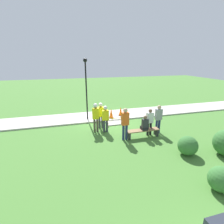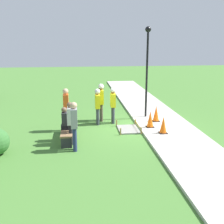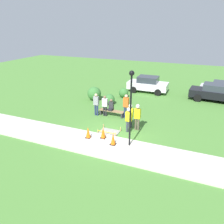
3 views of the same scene
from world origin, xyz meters
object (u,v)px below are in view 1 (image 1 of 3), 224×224
(traffic_cone_sidewalk_edge, at_px, (99,112))
(traffic_cone_near_patch, at_px, (121,111))
(bystander_in_white_shirt, at_px, (158,117))
(lamppost_near, at_px, (86,81))
(traffic_cone_far_patch, at_px, (111,113))
(bystander_in_gray_shirt, at_px, (150,121))
(park_bench, at_px, (143,132))
(person_seated_on_bench, at_px, (145,124))
(worker_supervisor, at_px, (96,115))
(bystander_in_orange_shirt, at_px, (125,122))
(worker_trainee, at_px, (105,117))
(worker_assistant, at_px, (101,113))

(traffic_cone_sidewalk_edge, bearing_deg, traffic_cone_near_patch, 174.28)
(bystander_in_white_shirt, xyz_separation_m, lamppost_near, (3.87, -3.51, 1.91))
(traffic_cone_near_patch, height_order, traffic_cone_far_patch, traffic_cone_far_patch)
(bystander_in_gray_shirt, bearing_deg, traffic_cone_sidewalk_edge, -59.82)
(traffic_cone_sidewalk_edge, bearing_deg, park_bench, 113.67)
(traffic_cone_far_patch, bearing_deg, person_seated_on_bench, 105.33)
(traffic_cone_far_patch, xyz_separation_m, worker_supervisor, (1.56, 2.04, 0.65))
(person_seated_on_bench, xyz_separation_m, bystander_in_orange_shirt, (1.21, 0.00, 0.26))
(traffic_cone_sidewalk_edge, xyz_separation_m, worker_trainee, (0.12, 2.76, 0.54))
(traffic_cone_near_patch, distance_m, lamppost_near, 3.63)
(traffic_cone_far_patch, height_order, bystander_in_orange_shirt, bystander_in_orange_shirt)
(traffic_cone_sidewalk_edge, height_order, bystander_in_gray_shirt, bystander_in_gray_shirt)
(traffic_cone_near_patch, relative_size, worker_trainee, 0.42)
(traffic_cone_sidewalk_edge, relative_size, worker_trainee, 0.44)
(worker_assistant, height_order, bystander_in_gray_shirt, worker_assistant)
(traffic_cone_sidewalk_edge, height_order, worker_trainee, worker_trainee)
(traffic_cone_sidewalk_edge, bearing_deg, worker_supervisor, 74.79)
(bystander_in_gray_shirt, bearing_deg, bystander_in_white_shirt, -166.89)
(park_bench, bearing_deg, traffic_cone_far_patch, -75.53)
(worker_trainee, relative_size, lamppost_near, 0.39)
(park_bench, bearing_deg, worker_trainee, -35.02)
(person_seated_on_bench, distance_m, bystander_in_gray_shirt, 0.48)
(traffic_cone_near_patch, distance_m, park_bench, 3.94)
(traffic_cone_far_patch, distance_m, lamppost_near, 3.05)
(worker_trainee, height_order, lamppost_near, lamppost_near)
(bystander_in_white_shirt, bearing_deg, park_bench, 15.21)
(worker_assistant, relative_size, bystander_in_orange_shirt, 0.92)
(worker_assistant, xyz_separation_m, lamppost_near, (0.65, -1.74, 1.90))
(worker_supervisor, height_order, bystander_in_gray_shirt, worker_supervisor)
(traffic_cone_near_patch, height_order, bystander_in_white_shirt, bystander_in_white_shirt)
(traffic_cone_near_patch, height_order, park_bench, traffic_cone_near_patch)
(traffic_cone_near_patch, distance_m, traffic_cone_sidewalk_edge, 1.75)
(park_bench, bearing_deg, lamppost_near, -54.68)
(traffic_cone_far_patch, relative_size, bystander_in_orange_shirt, 0.39)
(bystander_in_orange_shirt, bearing_deg, bystander_in_gray_shirt, -172.49)
(person_seated_on_bench, xyz_separation_m, bystander_in_gray_shirt, (-0.42, -0.21, 0.11))
(bystander_in_orange_shirt, bearing_deg, bystander_in_white_shirt, -170.85)
(park_bench, height_order, bystander_in_gray_shirt, bystander_in_gray_shirt)
(traffic_cone_far_patch, relative_size, worker_trainee, 0.43)
(traffic_cone_sidewalk_edge, bearing_deg, bystander_in_gray_shirt, 120.18)
(worker_supervisor, bearing_deg, bystander_in_white_shirt, 161.18)
(person_seated_on_bench, bearing_deg, park_bench, -34.77)
(worker_assistant, bearing_deg, traffic_cone_sidewalk_edge, -97.29)
(worker_assistant, height_order, worker_trainee, worker_assistant)
(bystander_in_gray_shirt, xyz_separation_m, bystander_in_white_shirt, (-0.67, -0.15, 0.09))
(traffic_cone_sidewalk_edge, distance_m, bystander_in_gray_shirt, 4.59)
(worker_assistant, height_order, bystander_in_orange_shirt, bystander_in_orange_shirt)
(traffic_cone_sidewalk_edge, height_order, worker_assistant, worker_assistant)
(person_seated_on_bench, xyz_separation_m, worker_trainee, (2.00, -1.40, 0.19))
(bystander_in_gray_shirt, bearing_deg, traffic_cone_near_patch, -81.66)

